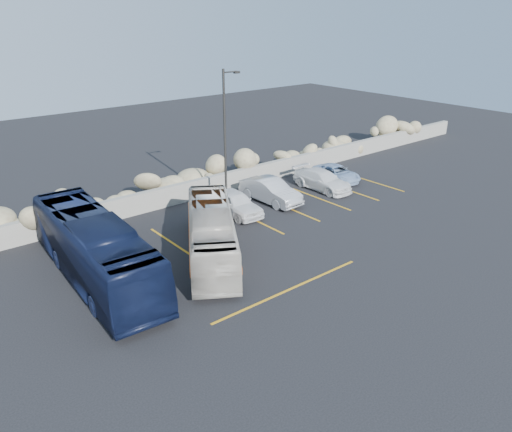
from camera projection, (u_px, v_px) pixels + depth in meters
ground at (310, 284)px, 21.46m from camera, size 90.00×90.00×0.00m
seawall at (168, 196)px, 29.82m from camera, size 60.00×0.40×1.20m
riprap_pile at (157, 180)px, 30.41m from camera, size 54.00×2.80×2.60m
parking_lines at (298, 219)px, 28.16m from camera, size 18.16×9.36×0.01m
lamppost at (226, 137)px, 28.11m from camera, size 1.14×0.18×8.00m
vintage_bus at (211, 233)px, 23.44m from camera, size 6.21×8.36×2.39m
tour_coach at (95, 249)px, 21.31m from camera, size 3.01×10.52×2.90m
car_a at (235, 203)px, 28.59m from camera, size 1.74×4.07×1.37m
car_b at (271, 191)px, 30.37m from camera, size 1.71×4.40×1.43m
car_c at (322, 180)px, 32.54m from camera, size 1.82×4.33×1.25m
car_d at (337, 173)px, 34.31m from camera, size 2.05×3.85×1.03m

